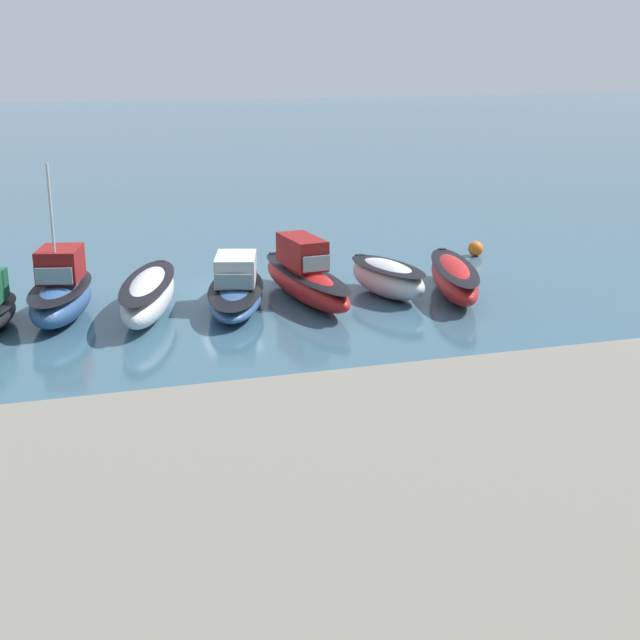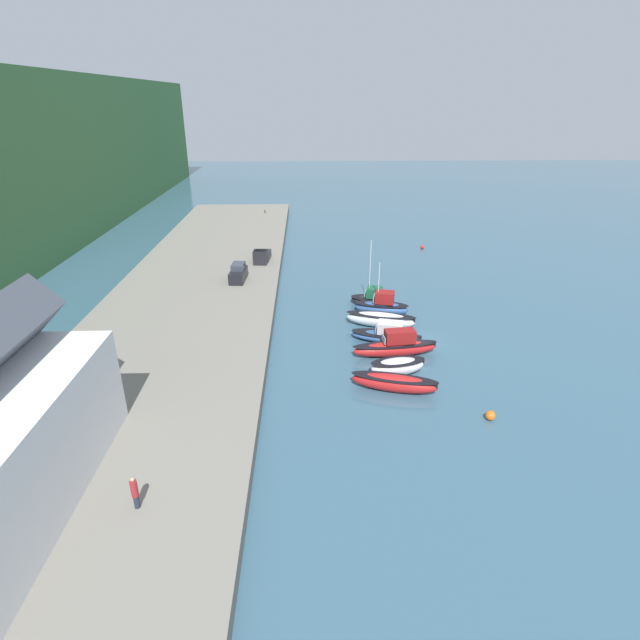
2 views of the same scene
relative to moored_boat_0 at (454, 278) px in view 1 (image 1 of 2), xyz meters
The scene contains 9 objects.
ground_plane 9.79m from the moored_boat_0, 22.03° to the right, with size 320.00×320.00×0.00m, color #385B70.
quay_promenade 22.87m from the moored_boat_0, 66.70° to the left, with size 131.73×20.08×1.34m.
moored_boat_0 is the anchor object (origin of this frame).
moored_boat_1 2.88m from the moored_boat_0, 15.23° to the right, with size 2.95×5.33×1.54m.
moored_boat_2 6.45m from the moored_boat_0, 10.54° to the right, with size 2.71×8.46×2.65m.
moored_boat_3 9.43m from the moored_boat_0, ahead, with size 4.04×7.55×2.14m.
moored_boat_4 12.98m from the moored_boat_0, ahead, with size 3.77×7.78×1.64m.
moored_boat_5 16.33m from the moored_boat_0, ahead, with size 3.50×6.45×6.17m.
mooring_buoy_0 8.04m from the moored_boat_0, 123.08° to the right, with size 0.78×0.78×0.78m.
Camera 1 is at (7.25, 37.64, 10.16)m, focal length 50.00 mm.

